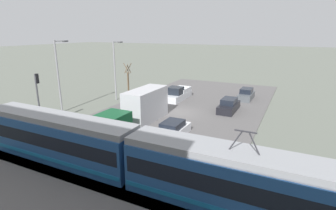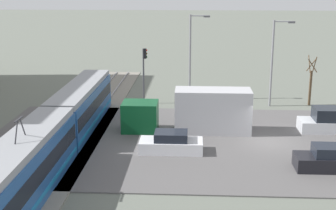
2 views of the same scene
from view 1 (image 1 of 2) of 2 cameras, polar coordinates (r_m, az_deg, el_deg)
ground_plane at (r=30.88m, az=2.77°, el=-1.74°), size 320.00×320.00×0.00m
road_surface at (r=30.87m, az=2.77°, el=-1.67°), size 17.86×41.60×0.08m
rail_bed at (r=19.44m, az=-15.27°, el=-13.17°), size 52.77×4.40×0.22m
light_rail_tram at (r=16.90m, az=-7.45°, el=-10.97°), size 26.31×2.55×4.47m
box_truck at (r=26.88m, az=-6.35°, el=-0.87°), size 2.37×9.90×3.34m
pickup_truck at (r=36.59m, az=2.03°, el=2.32°), size 2.07×5.56×1.87m
sedan_car_0 at (r=38.31m, az=16.66°, el=2.17°), size 1.74×4.34×1.54m
sedan_car_1 at (r=23.72m, az=0.99°, el=-5.51°), size 1.90×4.32×1.42m
sedan_car_2 at (r=32.02m, az=13.08°, el=-0.16°), size 1.81×4.51×1.55m
traffic_light_pole at (r=28.80m, az=-26.46°, el=2.40°), size 0.28×0.47×5.31m
street_tree at (r=40.38m, az=-8.68°, el=5.40°), size 1.12×0.93×4.72m
street_lamp_near_crossing at (r=32.83m, az=-22.62°, el=6.72°), size 0.36×1.95×8.34m
street_lamp_mid_block at (r=36.81m, az=-11.36°, el=8.20°), size 0.36×1.95×8.02m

